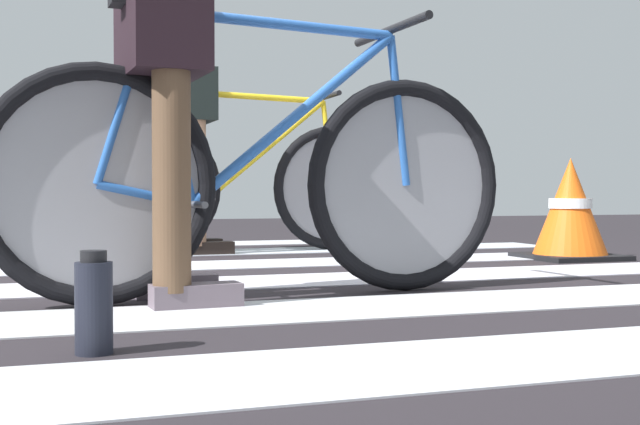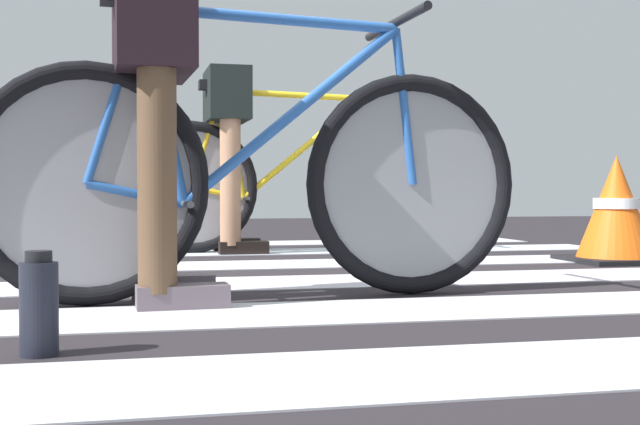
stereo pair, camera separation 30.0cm
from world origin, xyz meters
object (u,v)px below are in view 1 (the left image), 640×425
at_px(cyclist_1_of_2, 163,97).
at_px(traffic_cone, 570,211).
at_px(bicycle_2_of_2, 247,183).
at_px(water_bottle, 94,305).
at_px(cyclist_2_of_2, 191,135).
at_px(bicycle_1_of_2, 262,176).

xyz_separation_m(cyclist_1_of_2, traffic_cone, (2.17, 1.00, -0.38)).
bearing_deg(bicycle_2_of_2, traffic_cone, -35.86).
xyz_separation_m(cyclist_1_of_2, water_bottle, (-0.25, -0.74, -0.52)).
height_order(cyclist_2_of_2, traffic_cone, cyclist_2_of_2).
height_order(bicycle_1_of_2, cyclist_1_of_2, cyclist_1_of_2).
relative_size(bicycle_1_of_2, water_bottle, 8.08).
height_order(bicycle_2_of_2, traffic_cone, bicycle_2_of_2).
xyz_separation_m(bicycle_2_of_2, cyclist_2_of_2, (-0.31, -0.01, 0.26)).
distance_m(cyclist_2_of_2, traffic_cone, 2.03).
xyz_separation_m(water_bottle, traffic_cone, (2.41, 1.74, 0.14)).
bearing_deg(water_bottle, traffic_cone, 35.84).
distance_m(cyclist_1_of_2, bicycle_2_of_2, 2.14).
distance_m(bicycle_1_of_2, bicycle_2_of_2, 2.02).
xyz_separation_m(bicycle_2_of_2, traffic_cone, (1.42, -0.99, -0.15)).
distance_m(cyclist_1_of_2, traffic_cone, 2.42).
xyz_separation_m(bicycle_1_of_2, traffic_cone, (1.86, 0.98, -0.15)).
relative_size(cyclist_1_of_2, bicycle_2_of_2, 0.55).
bearing_deg(bicycle_2_of_2, bicycle_1_of_2, -103.45).
relative_size(bicycle_1_of_2, traffic_cone, 3.43).
height_order(cyclist_1_of_2, traffic_cone, cyclist_1_of_2).
relative_size(bicycle_2_of_2, water_bottle, 8.09).
relative_size(cyclist_1_of_2, water_bottle, 4.47).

